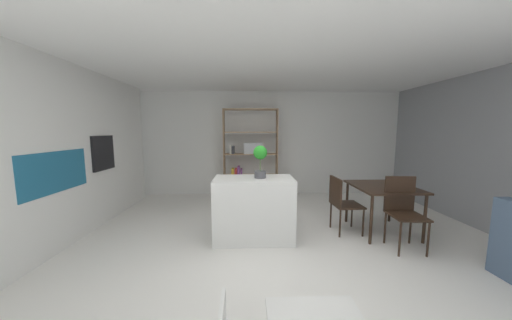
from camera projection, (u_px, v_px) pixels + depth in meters
ground_plane at (273, 256)px, 3.18m from camera, size 9.77×9.77×0.00m
ceiling_slab at (275, 45)px, 2.86m from camera, size 7.10×6.51×0.06m
back_partition at (261, 144)px, 6.22m from camera, size 7.10×0.06×2.60m
tall_cabinet_run_left at (10, 158)px, 2.93m from camera, size 0.63×5.88×2.60m
cabinet_niche_splashback at (56, 172)px, 3.22m from camera, size 0.01×1.14×0.54m
built_in_oven at (103, 153)px, 4.24m from camera, size 0.06×0.59×0.60m
kitchen_island at (254, 209)px, 3.65m from camera, size 1.17×0.62×0.94m
potted_plant_on_island at (260, 158)px, 3.56m from camera, size 0.20×0.20×0.48m
open_bookshelf at (249, 157)px, 5.90m from camera, size 1.29×0.33×2.13m
dining_table at (383, 191)px, 3.90m from camera, size 0.90×0.99×0.75m
dining_chair_near at (403, 206)px, 3.40m from camera, size 0.44×0.46×0.99m
dining_chair_island_side at (341, 200)px, 3.89m from camera, size 0.44×0.46×0.90m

